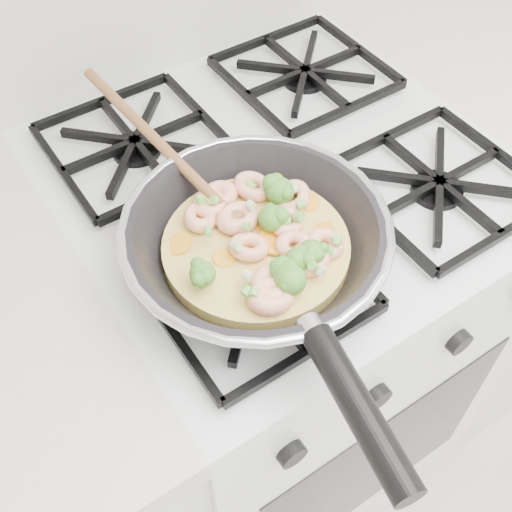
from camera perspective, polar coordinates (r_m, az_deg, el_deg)
stove at (r=1.24m, az=1.71°, el=-7.27°), size 0.60×0.60×0.92m
skillet at (r=0.73m, az=0.21°, el=1.18°), size 0.31×0.66×0.09m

